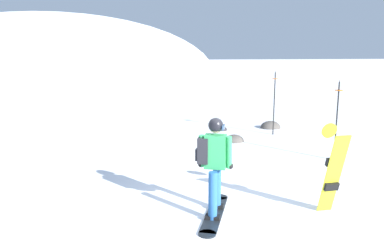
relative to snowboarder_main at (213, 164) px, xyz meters
The scene contains 9 objects.
ground_plane 1.04m from the snowboarder_main, 30.68° to the left, with size 300.00×300.00×0.00m, color white.
ridge_peak_main 40.72m from the snowboarder_main, 101.33° to the left, with size 36.96×33.26×14.25m.
snowboarder_main is the anchor object (origin of this frame).
spare_snowboard 2.04m from the snowboarder_main, 12.06° to the right, with size 0.28×0.48×1.60m.
piste_marker_near 4.84m from the snowboarder_main, 33.55° to the left, with size 0.20×0.20×2.10m.
piste_marker_far 7.06m from the snowboarder_main, 57.83° to the left, with size 0.20×0.20×2.18m.
rock_dark 5.72m from the snowboarder_main, 68.08° to the left, with size 0.63×0.54×0.44m.
rock_mid 7.44m from the snowboarder_main, 72.45° to the left, with size 0.40×0.34×0.28m.
rock_small 8.23m from the snowboarder_main, 59.65° to the left, with size 0.77×0.65×0.54m.
Camera 1 is at (-2.06, -6.28, 2.78)m, focal length 35.57 mm.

